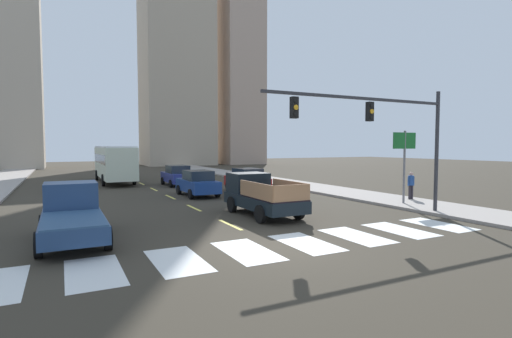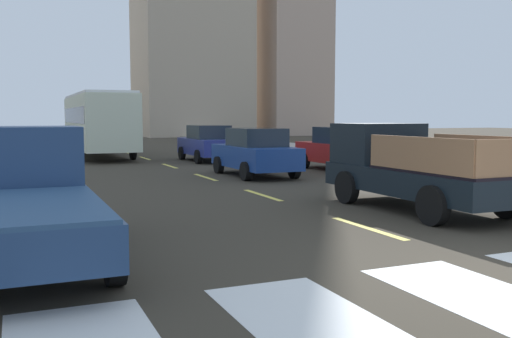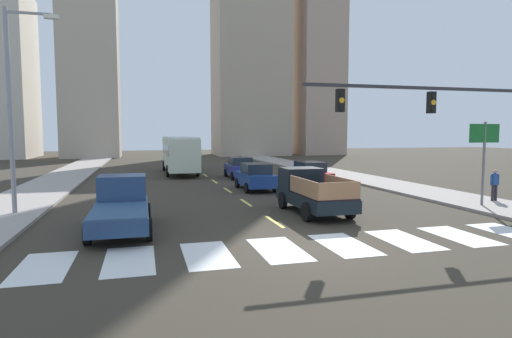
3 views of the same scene
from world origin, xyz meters
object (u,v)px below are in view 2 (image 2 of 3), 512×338
Objects in this scene: pickup_dark at (25,196)px; sedan_near_right at (208,143)px; sedan_far at (255,152)px; city_bus at (98,120)px; pickup_stakebed at (409,168)px; sedan_mid at (341,149)px.

pickup_dark is 18.78m from sedan_near_right.
sedan_far is at bearing 51.04° from pickup_dark.
pickup_dark is at bearing -100.34° from city_bus.
sedan_far is at bearing -73.15° from city_bus.
pickup_stakebed is 0.48× the size of city_bus.
pickup_stakebed is 1.00× the size of pickup_dark.
sedan_near_right is at bearing 87.24° from pickup_stakebed.
pickup_dark is at bearing -139.55° from sedan_mid.
sedan_mid is 7.42m from sedan_near_right.
sedan_far and sedan_mid have the same top height.
sedan_near_right is (-3.36, 6.62, 0.00)m from sedan_mid.
sedan_mid is at bearing 65.75° from pickup_stakebed.
sedan_mid is 1.00× the size of sedan_near_right.
pickup_dark reaches higher than sedan_mid.
sedan_far is 1.00× the size of sedan_near_right.
pickup_stakebed is at bearing 10.76° from pickup_dark.
sedan_near_right is at bearing 116.71° from sedan_mid.
pickup_dark reaches higher than sedan_near_right.
pickup_dark is 15.57m from sedan_mid.
pickup_stakebed is 8.02m from sedan_far.
sedan_far is (-0.50, 8.01, -0.08)m from pickup_stakebed.
pickup_stakebed is at bearing -112.16° from sedan_mid.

